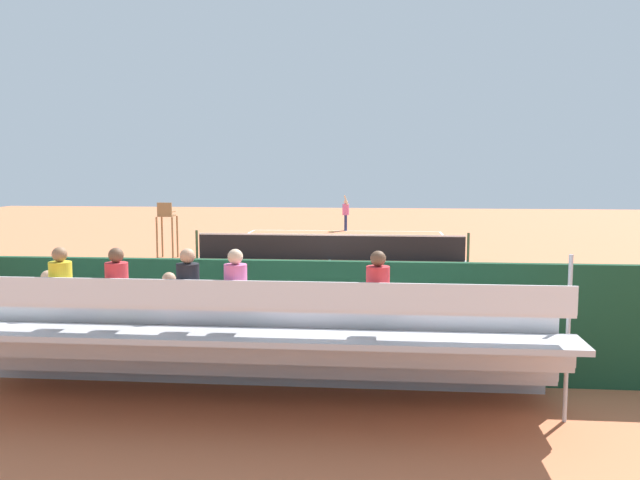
{
  "coord_description": "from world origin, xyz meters",
  "views": [
    {
      "loc": [
        -1.94,
        24.74,
        3.57
      ],
      "look_at": [
        0.0,
        4.0,
        1.2
      ],
      "focal_mm": 37.52,
      "sensor_mm": 36.0,
      "label": 1
    }
  ],
  "objects_px": {
    "tennis_racket": "(331,231)",
    "tennis_ball_near": "(374,238)",
    "tennis_net": "(330,247)",
    "bleacher_stand": "(238,342)",
    "tennis_player": "(346,212)",
    "courtside_bench": "(361,337)",
    "equipment_bag": "(271,357)",
    "umpire_chair": "(166,224)"
  },
  "relations": [
    {
      "from": "tennis_racket",
      "to": "tennis_ball_near",
      "type": "xyz_separation_m",
      "value": [
        -2.34,
        3.27,
        0.02
      ]
    },
    {
      "from": "tennis_net",
      "to": "bleacher_stand",
      "type": "bearing_deg",
      "value": 89.48
    },
    {
      "from": "tennis_player",
      "to": "courtside_bench",
      "type": "bearing_deg",
      "value": 93.81
    },
    {
      "from": "bleacher_stand",
      "to": "tennis_ball_near",
      "type": "distance_m",
      "value": 22.93
    },
    {
      "from": "tennis_net",
      "to": "courtside_bench",
      "type": "relative_size",
      "value": 5.72
    },
    {
      "from": "bleacher_stand",
      "to": "equipment_bag",
      "type": "bearing_deg",
      "value": -94.43
    },
    {
      "from": "tennis_net",
      "to": "tennis_player",
      "type": "height_order",
      "value": "tennis_player"
    },
    {
      "from": "tennis_net",
      "to": "tennis_racket",
      "type": "distance_m",
      "value": 10.76
    },
    {
      "from": "tennis_racket",
      "to": "tennis_player",
      "type": "bearing_deg",
      "value": -149.96
    },
    {
      "from": "umpire_chair",
      "to": "courtside_bench",
      "type": "relative_size",
      "value": 1.19
    },
    {
      "from": "umpire_chair",
      "to": "equipment_bag",
      "type": "height_order",
      "value": "umpire_chair"
    },
    {
      "from": "bleacher_stand",
      "to": "umpire_chair",
      "type": "height_order",
      "value": "bleacher_stand"
    },
    {
      "from": "tennis_ball_near",
      "to": "bleacher_stand",
      "type": "bearing_deg",
      "value": 85.76
    },
    {
      "from": "tennis_net",
      "to": "courtside_bench",
      "type": "height_order",
      "value": "tennis_net"
    },
    {
      "from": "courtside_bench",
      "to": "tennis_player",
      "type": "xyz_separation_m",
      "value": [
        1.63,
        -24.43,
        0.46
      ]
    },
    {
      "from": "tennis_ball_near",
      "to": "tennis_player",
      "type": "bearing_deg",
      "value": -66.92
    },
    {
      "from": "courtside_bench",
      "to": "equipment_bag",
      "type": "xyz_separation_m",
      "value": [
        1.58,
        0.13,
        -0.38
      ]
    },
    {
      "from": "tennis_net",
      "to": "equipment_bag",
      "type": "bearing_deg",
      "value": 90.06
    },
    {
      "from": "bleacher_stand",
      "to": "tennis_player",
      "type": "bearing_deg",
      "value": -90.24
    },
    {
      "from": "umpire_chair",
      "to": "courtside_bench",
      "type": "height_order",
      "value": "umpire_chair"
    },
    {
      "from": "tennis_ball_near",
      "to": "tennis_net",
      "type": "bearing_deg",
      "value": 78.22
    },
    {
      "from": "tennis_ball_near",
      "to": "courtside_bench",
      "type": "bearing_deg",
      "value": 90.13
    },
    {
      "from": "bleacher_stand",
      "to": "tennis_racket",
      "type": "xyz_separation_m",
      "value": [
        0.65,
        -26.11,
        -0.97
      ]
    },
    {
      "from": "umpire_chair",
      "to": "tennis_ball_near",
      "type": "distance_m",
      "value": 10.98
    },
    {
      "from": "tennis_racket",
      "to": "tennis_ball_near",
      "type": "relative_size",
      "value": 8.71
    },
    {
      "from": "tennis_net",
      "to": "bleacher_stand",
      "type": "relative_size",
      "value": 1.14
    },
    {
      "from": "courtside_bench",
      "to": "tennis_player",
      "type": "distance_m",
      "value": 24.49
    },
    {
      "from": "tennis_player",
      "to": "tennis_racket",
      "type": "relative_size",
      "value": 3.35
    },
    {
      "from": "tennis_net",
      "to": "tennis_ball_near",
      "type": "xyz_separation_m",
      "value": [
        -1.55,
        -7.45,
        -0.47
      ]
    },
    {
      "from": "bleacher_stand",
      "to": "courtside_bench",
      "type": "height_order",
      "value": "bleacher_stand"
    },
    {
      "from": "tennis_racket",
      "to": "bleacher_stand",
      "type": "bearing_deg",
      "value": 91.42
    },
    {
      "from": "tennis_racket",
      "to": "tennis_ball_near",
      "type": "height_order",
      "value": "tennis_ball_near"
    },
    {
      "from": "tennis_player",
      "to": "bleacher_stand",
      "type": "bearing_deg",
      "value": 89.76
    },
    {
      "from": "tennis_net",
      "to": "bleacher_stand",
      "type": "height_order",
      "value": "bleacher_stand"
    },
    {
      "from": "tennis_player",
      "to": "tennis_racket",
      "type": "distance_m",
      "value": 1.33
    },
    {
      "from": "umpire_chair",
      "to": "courtside_bench",
      "type": "distance_m",
      "value": 15.23
    },
    {
      "from": "courtside_bench",
      "to": "tennis_ball_near",
      "type": "height_order",
      "value": "courtside_bench"
    },
    {
      "from": "bleacher_stand",
      "to": "tennis_ball_near",
      "type": "bearing_deg",
      "value": -94.24
    },
    {
      "from": "courtside_bench",
      "to": "tennis_ball_near",
      "type": "relative_size",
      "value": 27.27
    },
    {
      "from": "courtside_bench",
      "to": "tennis_player",
      "type": "relative_size",
      "value": 0.93
    },
    {
      "from": "umpire_chair",
      "to": "tennis_ball_near",
      "type": "bearing_deg",
      "value": -135.34
    },
    {
      "from": "tennis_net",
      "to": "umpire_chair",
      "type": "bearing_deg",
      "value": 1.96
    }
  ]
}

